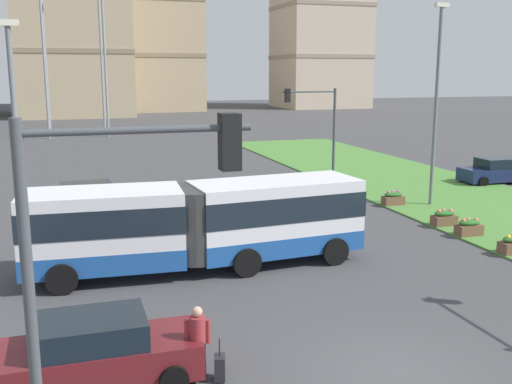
% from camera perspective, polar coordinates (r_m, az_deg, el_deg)
% --- Properties ---
extents(ground_plane, '(260.00, 260.00, 0.00)m').
position_cam_1_polar(ground_plane, '(14.71, 13.21, -16.59)').
color(ground_plane, '#424244').
extents(articulated_bus, '(11.98, 3.11, 3.00)m').
position_cam_1_polar(articulated_bus, '(20.91, -5.47, -2.97)').
color(articulated_bus, white).
rests_on(articulated_bus, ground).
extents(car_maroon_sedan, '(4.41, 2.03, 1.58)m').
position_cam_1_polar(car_maroon_sedan, '(14.08, -14.93, -14.56)').
color(car_maroon_sedan, maroon).
rests_on(car_maroon_sedan, ground).
extents(car_navy_sedan, '(4.45, 2.13, 1.58)m').
position_cam_1_polar(car_navy_sedan, '(40.02, 21.92, 1.85)').
color(car_navy_sedan, '#19234C').
rests_on(car_navy_sedan, ground).
extents(car_silver_hatch, '(4.46, 2.14, 1.58)m').
position_cam_1_polar(car_silver_hatch, '(30.03, -15.67, -0.69)').
color(car_silver_hatch, '#B7BABF').
rests_on(car_silver_hatch, ground).
extents(pedestrian_crossing, '(0.56, 0.36, 1.74)m').
position_cam_1_polar(pedestrian_crossing, '(13.78, -5.60, -13.68)').
color(pedestrian_crossing, black).
rests_on(pedestrian_crossing, ground).
extents(rolling_suitcase, '(0.32, 0.41, 0.97)m').
position_cam_1_polar(rolling_suitcase, '(14.00, -3.48, -16.36)').
color(rolling_suitcase, '#232328').
rests_on(rolling_suitcase, ground).
extents(flower_planter_3, '(1.10, 0.56, 0.74)m').
position_cam_1_polar(flower_planter_3, '(26.67, 19.66, -3.16)').
color(flower_planter_3, brown).
rests_on(flower_planter_3, grass_median).
extents(flower_planter_4, '(1.10, 0.56, 0.74)m').
position_cam_1_polar(flower_planter_4, '(28.02, 17.52, -2.34)').
color(flower_planter_4, brown).
rests_on(flower_planter_4, grass_median).
extents(flower_planter_5, '(1.10, 0.56, 0.74)m').
position_cam_1_polar(flower_planter_5, '(31.63, 12.96, -0.56)').
color(flower_planter_5, brown).
rests_on(flower_planter_5, grass_median).
extents(traffic_light_near_left, '(3.15, 0.28, 6.27)m').
position_cam_1_polar(traffic_light_near_left, '(8.46, -14.46, -6.79)').
color(traffic_light_near_left, '#474C51').
rests_on(traffic_light_near_left, ground).
extents(traffic_light_far_right, '(3.42, 0.28, 5.86)m').
position_cam_1_polar(traffic_light_far_right, '(36.16, 5.91, 6.90)').
color(traffic_light_far_right, '#474C51').
rests_on(traffic_light_far_right, ground).
extents(streetlight_left, '(0.70, 0.28, 8.48)m').
position_cam_1_polar(streetlight_left, '(21.63, -21.91, 4.89)').
color(streetlight_left, slate).
rests_on(streetlight_left, ground).
extents(streetlight_median, '(0.70, 0.28, 10.11)m').
position_cam_1_polar(streetlight_median, '(31.61, 16.84, 8.54)').
color(streetlight_median, slate).
rests_on(streetlight_median, ground).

